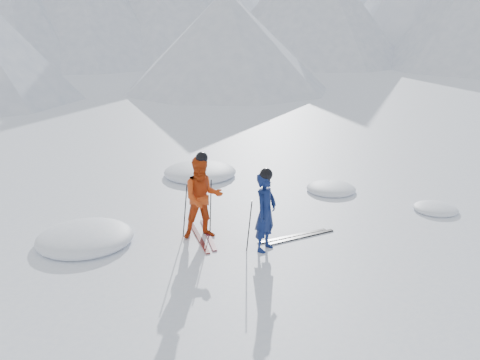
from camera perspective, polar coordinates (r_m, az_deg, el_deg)
ground at (r=12.50m, az=7.66°, el=-3.93°), size 160.00×160.00×0.00m
skier_blue at (r=10.31m, az=2.89°, el=-3.64°), size 0.70×0.59×1.64m
skier_red at (r=10.90m, az=-4.21°, el=-2.00°), size 1.07×0.97×1.81m
pole_blue_left at (r=10.34m, az=1.05°, el=-5.18°), size 0.11×0.08×1.09m
pole_blue_right at (r=10.74m, az=3.03°, el=-4.33°), size 0.11×0.07×1.09m
pole_red_left at (r=11.05m, az=-6.19°, el=-3.44°), size 0.12×0.10×1.20m
pole_red_right at (r=11.27m, az=-3.32°, el=-2.94°), size 0.12×0.08×1.20m
ski_worn_left at (r=11.17m, az=-4.63°, el=-6.43°), size 0.67×1.63×0.03m
ski_worn_right at (r=11.29m, az=-3.60°, el=-6.14°), size 0.78×1.59×0.03m
ski_loose_a at (r=11.25m, az=5.94°, el=-6.28°), size 1.68×0.43×0.03m
ski_loose_b at (r=11.22m, az=6.84°, el=-6.39°), size 1.69×0.38×0.03m
snow_lumps at (r=13.55m, az=-5.31°, el=-2.13°), size 9.22×7.74×0.48m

